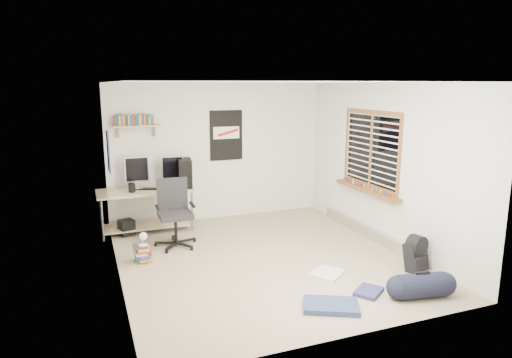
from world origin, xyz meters
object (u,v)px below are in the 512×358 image
object	(u,v)px
backpack	(416,257)
desk	(146,210)
duffel_bag	(421,286)
office_chair	(175,216)
book_stack	(142,253)

from	to	relation	value
backpack	desk	bearing A→B (deg)	123.52
desk	duffel_bag	size ratio (longest dim) A/B	2.72
office_chair	backpack	world-z (taller)	office_chair
desk	office_chair	size ratio (longest dim) A/B	1.50
duffel_bag	book_stack	size ratio (longest dim) A/B	1.32
office_chair	backpack	xyz separation A→B (m)	(2.83, -2.11, -0.29)
desk	office_chair	world-z (taller)	office_chair
office_chair	backpack	bearing A→B (deg)	-35.01
backpack	duffel_bag	size ratio (longest dim) A/B	0.67
desk	duffel_bag	xyz separation A→B (m)	(2.68, -3.70, -0.22)
office_chair	book_stack	distance (m)	0.84
office_chair	duffel_bag	bearing A→B (deg)	-47.95
book_stack	office_chair	bearing A→B (deg)	40.36
office_chair	duffel_bag	distance (m)	3.66
backpack	duffel_bag	world-z (taller)	duffel_bag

